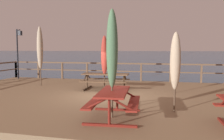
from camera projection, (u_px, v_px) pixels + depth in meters
name	position (u px, v px, depth m)	size (l,w,h in m)	color
ground_plane	(108.00, 112.00, 9.91)	(600.00, 600.00, 0.00)	navy
wooden_deck	(108.00, 104.00, 9.87)	(15.62, 9.66, 0.72)	#846647
railing_waterside_far	(127.00, 69.00, 14.32)	(15.42, 0.10, 1.09)	brown
picnic_table_back_left	(105.00, 78.00, 11.24)	(2.25, 1.50, 0.78)	brown
picnic_table_back_right	(114.00, 98.00, 6.61)	(1.55, 2.01, 0.78)	maroon
patio_umbrella_short_mid	(104.00, 55.00, 11.09)	(0.32, 0.32, 2.56)	#4C3828
patio_umbrella_tall_mid_left	(112.00, 49.00, 6.51)	(0.32, 0.32, 3.02)	#4C3828
patio_umbrella_short_front	(40.00, 48.00, 12.39)	(0.32, 0.32, 3.11)	#4C3828
patio_umbrella_tall_back_right	(175.00, 61.00, 7.14)	(0.32, 0.32, 2.45)	#4C3828
patio_umbrella_short_back	(175.00, 55.00, 10.26)	(0.32, 0.32, 2.65)	#4C3828
lamp_post_hooked	(18.00, 46.00, 15.14)	(0.59, 0.46, 3.20)	black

